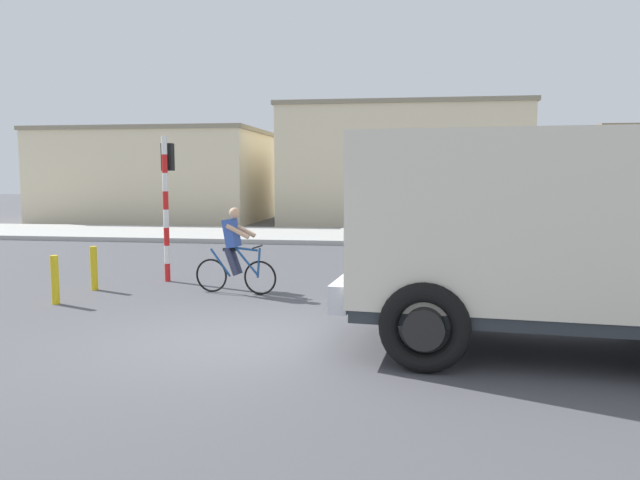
# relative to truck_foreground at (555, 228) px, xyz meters

# --- Properties ---
(ground_plane) EXTENTS (120.00, 120.00, 0.00)m
(ground_plane) POSITION_rel_truck_foreground_xyz_m (-4.51, -0.09, -1.67)
(ground_plane) COLOR #4C4C51
(sidewalk_far) EXTENTS (80.00, 5.00, 0.16)m
(sidewalk_far) POSITION_rel_truck_foreground_xyz_m (-4.51, 14.35, -1.59)
(sidewalk_far) COLOR #ADADA8
(sidewalk_far) RESTS_ON ground
(truck_foreground) EXTENTS (5.62, 3.19, 2.90)m
(truck_foreground) POSITION_rel_truck_foreground_xyz_m (0.00, 0.00, 0.00)
(truck_foreground) COLOR silver
(truck_foreground) RESTS_ON ground
(cyclist) EXTENTS (1.72, 0.53, 1.72)m
(cyclist) POSITION_rel_truck_foreground_xyz_m (-5.32, 3.33, -0.80)
(cyclist) COLOR black
(cyclist) RESTS_ON ground
(traffic_light_pole) EXTENTS (0.24, 0.43, 3.20)m
(traffic_light_pole) POSITION_rel_truck_foreground_xyz_m (-7.19, 4.54, 0.40)
(traffic_light_pole) COLOR red
(traffic_light_pole) RESTS_ON ground
(car_red_near) EXTENTS (4.28, 2.54, 1.60)m
(car_red_near) POSITION_rel_truck_foreground_xyz_m (3.57, 8.87, -0.85)
(car_red_near) COLOR white
(car_red_near) RESTS_ON ground
(bollard_near) EXTENTS (0.14, 0.14, 0.90)m
(bollard_near) POSITION_rel_truck_foreground_xyz_m (-8.28, 1.86, -1.22)
(bollard_near) COLOR gold
(bollard_near) RESTS_ON ground
(bollard_far) EXTENTS (0.14, 0.14, 0.90)m
(bollard_far) POSITION_rel_truck_foreground_xyz_m (-8.28, 3.26, -1.22)
(bollard_far) COLOR gold
(bollard_far) RESTS_ON ground
(building_corner_left) EXTENTS (10.89, 7.37, 4.63)m
(building_corner_left) POSITION_rel_truck_foreground_xyz_m (-14.75, 21.87, 0.65)
(building_corner_left) COLOR beige
(building_corner_left) RESTS_ON ground
(building_mid_block) EXTENTS (11.53, 8.05, 5.66)m
(building_mid_block) POSITION_rel_truck_foreground_xyz_m (-2.29, 22.72, 1.17)
(building_mid_block) COLOR beige
(building_mid_block) RESTS_ON ground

